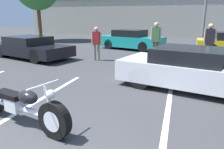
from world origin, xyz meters
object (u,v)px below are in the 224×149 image
motorcycle (19,105)px  show_car_hood_open (195,69)px  parked_car_mid_left_row (131,40)px  spectator_near_motorcycle (156,37)px  spectator_midground (97,41)px  parked_car_left_row (30,47)px  spectator_by_show_car (210,40)px

motorcycle → show_car_hood_open: show_car_hood_open is taller
parked_car_mid_left_row → spectator_near_motorcycle: 3.82m
spectator_midground → spectator_near_motorcycle: bearing=23.4°
spectator_near_motorcycle → parked_car_left_row: bearing=-166.4°
motorcycle → spectator_midground: 6.87m
show_car_hood_open → parked_car_mid_left_row: (-3.60, 7.78, 0.01)m
spectator_near_motorcycle → spectator_midground: size_ratio=1.13×
parked_car_mid_left_row → spectator_midground: bearing=-82.1°
parked_car_left_row → show_car_hood_open: bearing=-3.6°
spectator_near_motorcycle → spectator_by_show_car: bearing=-5.9°
spectator_by_show_car → spectator_midground: size_ratio=1.11×
motorcycle → parked_car_mid_left_row: parked_car_mid_left_row is taller
spectator_near_motorcycle → motorcycle: bearing=-102.8°
spectator_by_show_car → spectator_midground: spectator_by_show_car is taller
motorcycle → spectator_by_show_car: 8.85m
spectator_by_show_car → parked_car_mid_left_row: bearing=141.6°
spectator_near_motorcycle → spectator_by_show_car: 2.49m
parked_car_mid_left_row → spectator_by_show_car: (4.43, -3.51, 0.48)m
parked_car_left_row → spectator_by_show_car: (8.84, 1.28, 0.55)m
show_car_hood_open → parked_car_mid_left_row: bearing=129.7°
spectator_near_motorcycle → spectator_midground: 3.00m
spectator_near_motorcycle → spectator_by_show_car: size_ratio=1.02×
parked_car_left_row → spectator_near_motorcycle: 6.57m
show_car_hood_open → parked_car_mid_left_row: show_car_hood_open is taller
motorcycle → spectator_near_motorcycle: bearing=91.9°
motorcycle → parked_car_left_row: 7.88m
parked_car_left_row → parked_car_mid_left_row: 6.51m
parked_car_mid_left_row → spectator_by_show_car: spectator_by_show_car is taller
motorcycle → spectator_near_motorcycle: (1.81, 7.97, 0.71)m
spectator_near_motorcycle → spectator_midground: (-2.75, -1.19, -0.15)m
show_car_hood_open → spectator_by_show_car: show_car_hood_open is taller
parked_car_left_row → parked_car_mid_left_row: parked_car_mid_left_row is taller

